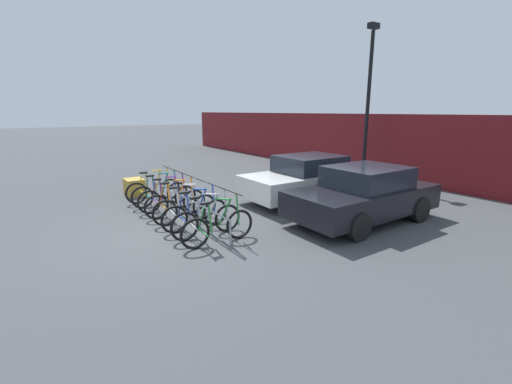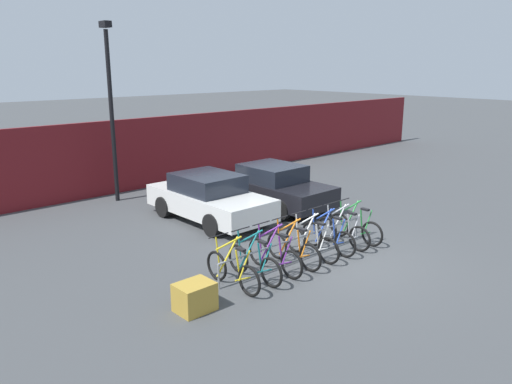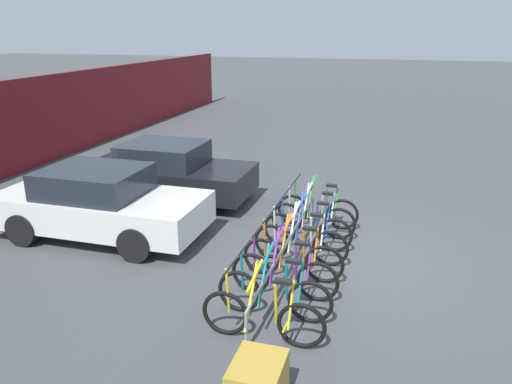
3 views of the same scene
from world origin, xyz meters
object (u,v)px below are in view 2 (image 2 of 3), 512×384
(bicycle_orange, at_px, (293,249))
(bicycle_silver, at_px, (343,232))
(car_white, at_px, (209,198))
(bicycle_green, at_px, (355,227))
(bicycle_teal, at_px, (254,263))
(bicycle_yellow, at_px, (232,271))
(bicycle_blue, at_px, (328,237))
(cargo_crate, at_px, (195,297))
(bicycle_white, at_px, (311,243))
(bike_rack, at_px, (297,240))
(lamp_post, at_px, (111,104))
(car_black, at_px, (274,186))
(bicycle_purple, at_px, (275,256))

(bicycle_orange, bearing_deg, bicycle_silver, 2.26)
(bicycle_orange, bearing_deg, car_white, 82.74)
(bicycle_green, bearing_deg, bicycle_teal, -176.21)
(bicycle_yellow, bearing_deg, bicycle_blue, 2.05)
(bicycle_teal, xyz_separation_m, bicycle_silver, (3.07, 0.00, 0.00))
(cargo_crate, bearing_deg, car_white, 49.78)
(car_white, relative_size, cargo_crate, 5.95)
(bicycle_orange, relative_size, bicycle_white, 1.00)
(bike_rack, xyz_separation_m, lamp_post, (-0.57, 7.83, 2.78))
(bicycle_yellow, height_order, bicycle_orange, same)
(bicycle_yellow, height_order, cargo_crate, bicycle_yellow)
(bicycle_white, xyz_separation_m, car_black, (2.44, 3.77, 0.31))
(bike_rack, distance_m, car_black, 4.59)
(car_white, relative_size, car_black, 1.04)
(bicycle_orange, height_order, car_white, car_white)
(bike_rack, xyz_separation_m, cargo_crate, (-3.26, -0.42, -0.22))
(bicycle_yellow, relative_size, cargo_crate, 2.44)
(bicycle_white, height_order, lamp_post, lamp_post)
(bicycle_purple, relative_size, bicycle_green, 1.00)
(bicycle_blue, xyz_separation_m, lamp_post, (-1.55, 7.97, 2.90))
(bike_rack, xyz_separation_m, bicycle_green, (2.10, -0.15, -0.12))
(bicycle_blue, distance_m, bicycle_green, 1.12)
(lamp_post, bearing_deg, bicycle_orange, -87.90)
(bicycle_yellow, height_order, bicycle_teal, same)
(bike_rack, relative_size, car_white, 1.14)
(bicycle_green, xyz_separation_m, car_black, (0.70, 3.77, 0.31))
(bicycle_white, distance_m, cargo_crate, 3.64)
(bicycle_white, height_order, car_black, car_black)
(bike_rack, height_order, bicycle_silver, bicycle_silver)
(bicycle_teal, distance_m, cargo_crate, 1.79)
(bicycle_purple, xyz_separation_m, car_black, (3.68, 3.77, 0.31))
(bicycle_white, bearing_deg, lamp_post, 100.29)
(bicycle_purple, distance_m, lamp_post, 8.49)
(bicycle_green, relative_size, car_white, 0.41)
(bicycle_yellow, distance_m, bicycle_silver, 3.68)
(bicycle_teal, distance_m, car_white, 4.50)
(bicycle_green, height_order, lamp_post, lamp_post)
(bicycle_white, xyz_separation_m, car_white, (0.04, 4.07, 0.31))
(bicycle_white, distance_m, bicycle_blue, 0.62)
(bike_rack, distance_m, bicycle_blue, 1.00)
(bicycle_teal, distance_m, bicycle_orange, 1.22)
(bike_rack, xyz_separation_m, car_white, (0.41, 3.92, 0.19))
(bicycle_white, xyz_separation_m, bicycle_green, (1.74, 0.00, 0.00))
(bicycle_purple, bearing_deg, bicycle_teal, 177.81)
(bike_rack, height_order, bicycle_blue, bicycle_blue)
(car_black, bearing_deg, lamp_post, 128.74)
(bicycle_yellow, distance_m, car_white, 4.79)
(bicycle_purple, bearing_deg, cargo_crate, -175.62)
(bicycle_blue, bearing_deg, bicycle_purple, 176.81)
(bicycle_yellow, relative_size, bicycle_green, 1.00)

